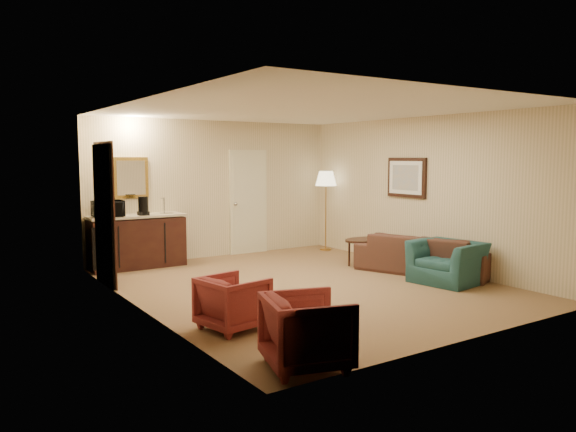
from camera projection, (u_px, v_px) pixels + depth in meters
name	position (u px, v px, depth m)	size (l,w,h in m)	color
ground	(305.00, 285.00, 8.40)	(6.00, 6.00, 0.00)	brown
room_walls	(273.00, 169.00, 8.80)	(5.02, 6.01, 2.61)	beige
wetbar_cabinet	(137.00, 241.00, 9.70)	(1.64, 0.58, 0.92)	#321810
sofa	(424.00, 247.00, 9.24)	(2.19, 0.64, 0.86)	black
teal_armchair	(448.00, 255.00, 8.52)	(0.98, 0.64, 0.86)	#204B51
rose_chair_near	(233.00, 300.00, 6.22)	(0.64, 0.60, 0.66)	maroon
rose_chair_far	(307.00, 328.00, 5.07)	(0.73, 0.68, 0.75)	maroon
coffee_table	(365.00, 252.00, 9.94)	(0.82, 0.55, 0.47)	black
floor_lamp	(326.00, 211.00, 11.51)	(0.43, 0.43, 1.63)	#AD8039
waste_bin	(180.00, 257.00, 10.00)	(0.22, 0.22, 0.28)	black
microwave	(108.00, 207.00, 9.31)	(0.48, 0.27, 0.33)	black
coffee_maker	(143.00, 206.00, 9.58)	(0.17, 0.17, 0.32)	black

